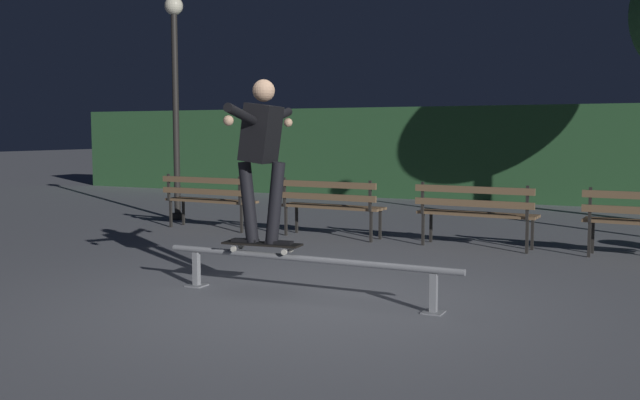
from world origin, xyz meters
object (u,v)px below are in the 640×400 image
(lamp_post_left, at_px, (175,79))
(grind_rail, at_px, (305,265))
(skateboard, at_px, (262,244))
(park_bench_left_center, at_px, (330,202))
(park_bench_right_center, at_px, (475,209))
(park_bench_leftmost, at_px, (208,196))
(skateboarder, at_px, (262,147))

(lamp_post_left, bearing_deg, grind_rail, -42.41)
(grind_rail, height_order, skateboard, skateboard)
(park_bench_left_center, relative_size, park_bench_right_center, 1.00)
(skateboard, bearing_deg, lamp_post_left, 134.64)
(skateboard, bearing_deg, grind_rail, 0.00)
(grind_rail, bearing_deg, skateboard, -180.00)
(skateboard, relative_size, park_bench_leftmost, 0.49)
(lamp_post_left, bearing_deg, park_bench_left_center, -13.59)
(grind_rail, distance_m, park_bench_left_center, 3.81)
(skateboard, distance_m, lamp_post_left, 6.44)
(grind_rail, height_order, lamp_post_left, lamp_post_left)
(skateboard, xyz_separation_m, lamp_post_left, (-4.30, 4.35, 2.00))
(skateboard, bearing_deg, park_bench_right_center, 71.02)
(park_bench_left_center, xyz_separation_m, park_bench_right_center, (2.15, 0.00, 0.00))
(park_bench_right_center, bearing_deg, skateboarder, -108.94)
(park_bench_left_center, bearing_deg, park_bench_right_center, 0.00)
(grind_rail, xyz_separation_m, skateboarder, (-0.46, 0.00, 1.10))
(park_bench_right_center, distance_m, lamp_post_left, 5.91)
(skateboarder, relative_size, park_bench_left_center, 0.96)
(grind_rail, xyz_separation_m, skateboard, (-0.47, -0.00, 0.16))
(park_bench_left_center, bearing_deg, skateboard, -75.25)
(skateboard, distance_m, park_bench_leftmost, 4.69)
(skateboarder, distance_m, park_bench_left_center, 3.77)
(park_bench_left_center, bearing_deg, skateboarder, -75.20)
(lamp_post_left, bearing_deg, skateboard, -45.36)
(grind_rail, relative_size, park_bench_right_center, 1.87)
(skateboard, distance_m, park_bench_right_center, 3.74)
(skateboarder, bearing_deg, park_bench_right_center, 71.06)
(grind_rail, height_order, park_bench_leftmost, park_bench_leftmost)
(skateboarder, xyz_separation_m, lamp_post_left, (-4.30, 4.35, 1.06))
(skateboard, height_order, skateboarder, skateboarder)
(skateboard, height_order, lamp_post_left, lamp_post_left)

